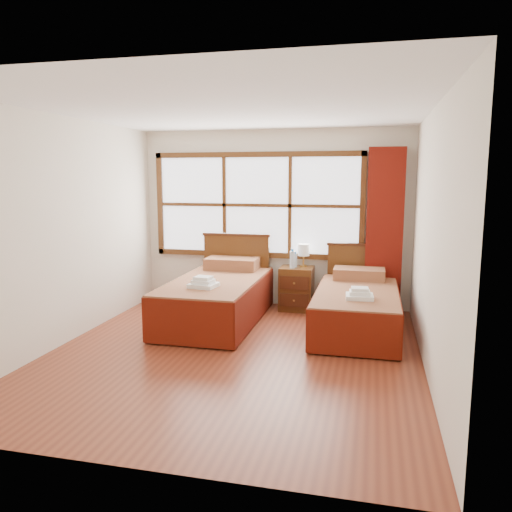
# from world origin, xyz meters

# --- Properties ---
(floor) EXTENTS (4.50, 4.50, 0.00)m
(floor) POSITION_xyz_m (0.00, 0.00, 0.00)
(floor) COLOR brown
(floor) RESTS_ON ground
(ceiling) EXTENTS (4.50, 4.50, 0.00)m
(ceiling) POSITION_xyz_m (0.00, 0.00, 2.60)
(ceiling) COLOR white
(ceiling) RESTS_ON wall_back
(wall_back) EXTENTS (4.00, 0.00, 4.00)m
(wall_back) POSITION_xyz_m (0.00, 2.25, 1.30)
(wall_back) COLOR silver
(wall_back) RESTS_ON floor
(wall_left) EXTENTS (0.00, 4.50, 4.50)m
(wall_left) POSITION_xyz_m (-2.00, 0.00, 1.30)
(wall_left) COLOR silver
(wall_left) RESTS_ON floor
(wall_right) EXTENTS (0.00, 4.50, 4.50)m
(wall_right) POSITION_xyz_m (2.00, 0.00, 1.30)
(wall_right) COLOR silver
(wall_right) RESTS_ON floor
(window) EXTENTS (3.16, 0.06, 1.56)m
(window) POSITION_xyz_m (-0.25, 2.21, 1.50)
(window) COLOR white
(window) RESTS_ON wall_back
(curtain) EXTENTS (0.50, 0.16, 2.30)m
(curtain) POSITION_xyz_m (1.60, 2.11, 1.17)
(curtain) COLOR #66120A
(curtain) RESTS_ON wall_back
(bed_left) EXTENTS (1.11, 2.15, 1.08)m
(bed_left) POSITION_xyz_m (-0.55, 1.20, 0.33)
(bed_left) COLOR #3A1B0C
(bed_left) RESTS_ON floor
(bed_right) EXTENTS (1.01, 2.03, 0.98)m
(bed_right) POSITION_xyz_m (1.28, 1.20, 0.30)
(bed_right) COLOR #3A1B0C
(bed_right) RESTS_ON floor
(nightstand) EXTENTS (0.47, 0.46, 0.63)m
(nightstand) POSITION_xyz_m (0.39, 1.99, 0.31)
(nightstand) COLOR #4F2B11
(nightstand) RESTS_ON floor
(towels_left) EXTENTS (0.35, 0.32, 0.13)m
(towels_left) POSITION_xyz_m (-0.56, 0.65, 0.63)
(towels_left) COLOR white
(towels_left) RESTS_ON bed_left
(towels_right) EXTENTS (0.33, 0.29, 0.13)m
(towels_right) POSITION_xyz_m (1.32, 0.71, 0.58)
(towels_right) COLOR white
(towels_right) RESTS_ON bed_right
(lamp) EXTENTS (0.17, 0.17, 0.33)m
(lamp) POSITION_xyz_m (0.48, 2.08, 0.86)
(lamp) COLOR #BE8D3D
(lamp) RESTS_ON nightstand
(bottle_near) EXTENTS (0.07, 0.07, 0.28)m
(bottle_near) POSITION_xyz_m (0.34, 1.91, 0.75)
(bottle_near) COLOR silver
(bottle_near) RESTS_ON nightstand
(bottle_far) EXTENTS (0.06, 0.06, 0.22)m
(bottle_far) POSITION_xyz_m (0.37, 1.99, 0.73)
(bottle_far) COLOR silver
(bottle_far) RESTS_ON nightstand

